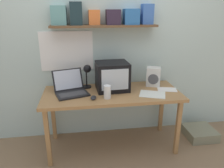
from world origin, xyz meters
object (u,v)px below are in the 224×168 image
Objects in this scene: space_heater at (153,77)px; open_notebook at (152,94)px; corner_desk at (112,98)px; loose_paper_near_monitor at (167,89)px; computer_mouse at (93,98)px; crt_monitor at (112,76)px; desk_lamp at (87,73)px; juice_glass at (107,93)px; floor_cushion at (200,133)px; laptop at (70,88)px.

open_notebook is (-0.10, -0.28, -0.11)m from space_heater.
loose_paper_near_monitor is at bearing -0.70° from corner_desk.
space_heater is 0.82m from computer_mouse.
space_heater is (0.52, 0.06, -0.05)m from crt_monitor.
desk_lamp is (-0.28, 0.07, 0.04)m from crt_monitor.
juice_glass is 0.69m from space_heater.
juice_glass is 0.42× the size of open_notebook.
space_heater is 2.00× the size of computer_mouse.
space_heater reaches higher than floor_cushion.
computer_mouse reaches higher than corner_desk.
space_heater is (1.00, 0.10, 0.05)m from laptop.
desk_lamp reaches higher than laptop.
floor_cushion is (0.73, 0.15, -0.65)m from open_notebook.
space_heater reaches higher than open_notebook.
desk_lamp is 2.06× the size of juice_glass.
open_notebook is at bearing -168.59° from floor_cushion.
juice_glass is at bearing -175.97° from open_notebook.
computer_mouse reaches higher than floor_cushion.
laptop is 1.15× the size of floor_cushion.
desk_lamp is 0.40m from juice_glass.
space_heater reaches higher than computer_mouse.
crt_monitor is at bearing -153.32° from space_heater.
computer_mouse is at bearing -143.64° from corner_desk.
computer_mouse is 0.66m from open_notebook.
juice_glass is (0.39, -0.21, 0.00)m from laptop.
desk_lamp is (0.20, 0.11, 0.14)m from laptop.
loose_paper_near_monitor is at bearing -34.24° from space_heater.
desk_lamp is at bearing 98.15° from computer_mouse.
open_notebook is 0.99m from floor_cushion.
crt_monitor is at bearing 152.21° from open_notebook.
desk_lamp is (-0.27, 0.17, 0.26)m from corner_desk.
corner_desk is at bearing 179.30° from loose_paper_near_monitor.
open_notebook is at bearing -28.26° from laptop.
crt_monitor is 1.65× the size of space_heater.
computer_mouse is at bearing -137.21° from space_heater.
laptop is 0.26m from desk_lamp.
floor_cushion is at bearing -18.09° from laptop.
laptop is at bearing 176.91° from loose_paper_near_monitor.
floor_cushion is at bearing 8.42° from juice_glass.
laptop reaches higher than loose_paper_near_monitor.
laptop is at bearing -177.92° from crt_monitor.
laptop is 1.78m from floor_cushion.
desk_lamp is 0.80m from space_heater.
open_notebook is at bearing -30.75° from crt_monitor.
computer_mouse is 0.46× the size of loose_paper_near_monitor.
juice_glass reaches higher than computer_mouse.
loose_paper_near_monitor reaches higher than corner_desk.
crt_monitor reaches higher than corner_desk.
desk_lamp reaches higher than juice_glass.
computer_mouse is 0.34× the size of open_notebook.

